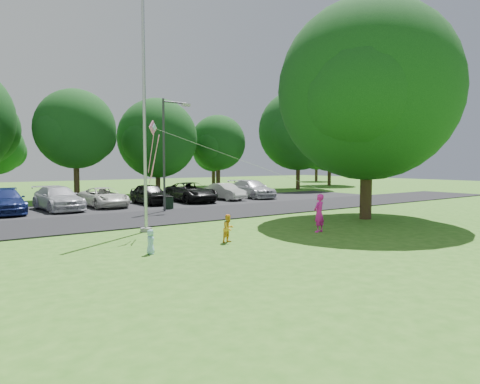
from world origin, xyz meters
TOP-DOWN VIEW (x-y plane):
  - ground at (0.00, 0.00)m, footprint 120.00×120.00m
  - park_road at (0.00, 9.00)m, footprint 60.00×6.00m
  - parking_strip at (0.00, 15.50)m, footprint 42.00×7.00m
  - flagpole at (-3.50, 5.00)m, footprint 0.50×0.50m
  - street_lamp at (0.64, 11.19)m, footprint 1.91×0.30m
  - trash_can at (1.19, 12.16)m, footprint 0.53×0.53m
  - big_tree at (7.54, 2.00)m, footprint 9.86×9.34m
  - tree_row at (1.59, 24.23)m, footprint 64.35×11.94m
  - horizon_trees at (4.06, 33.88)m, footprint 77.46×7.20m
  - parked_cars at (0.13, 15.56)m, footprint 22.80×5.50m
  - woman at (2.47, 0.51)m, footprint 0.68×0.52m
  - child_yellow at (-2.02, 0.83)m, footprint 0.60×0.52m
  - child_blue at (-5.24, 0.65)m, footprint 0.42×0.47m
  - kite at (-3.49, 3.70)m, footprint 6.38×3.54m

SIDE VIEW (x-z plane):
  - ground at x=0.00m, z-range 0.00..0.00m
  - park_road at x=0.00m, z-range 0.00..0.06m
  - parking_strip at x=0.00m, z-range 0.00..0.06m
  - child_blue at x=-5.24m, z-range 0.00..0.82m
  - trash_can at x=1.19m, z-range 0.00..0.85m
  - child_yellow at x=-2.02m, z-range 0.00..1.06m
  - parked_cars at x=0.13m, z-range 0.03..1.49m
  - woman at x=2.47m, z-range 0.00..1.65m
  - kite at x=-3.49m, z-range 2.48..5.30m
  - street_lamp at x=0.64m, z-range 0.68..7.46m
  - flagpole at x=-3.50m, z-range -0.83..9.17m
  - horizon_trees at x=4.06m, z-range 0.79..7.81m
  - tree_row at x=1.59m, z-range 0.27..11.15m
  - big_tree at x=7.54m, z-range 0.79..12.18m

